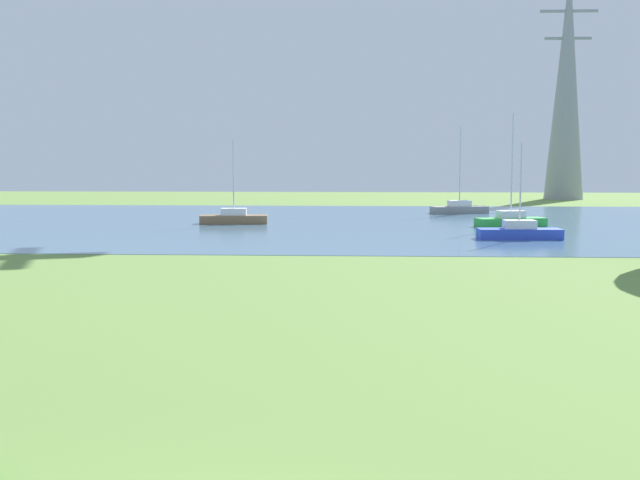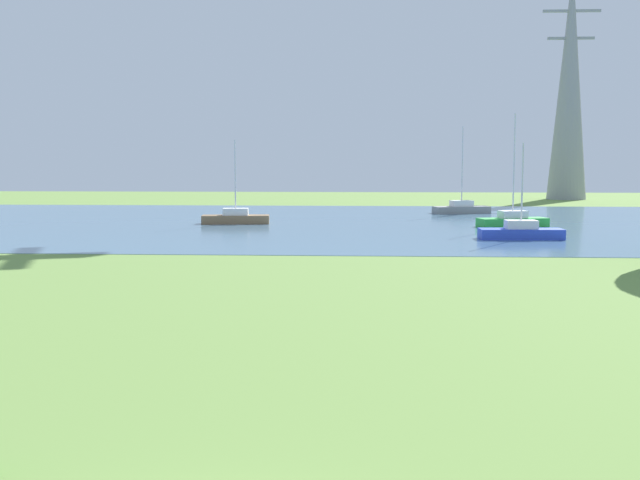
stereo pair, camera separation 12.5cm
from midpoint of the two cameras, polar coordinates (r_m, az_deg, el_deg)
name	(u,v)px [view 2 (the right image)]	position (r m, az deg, el deg)	size (l,w,h in m)	color
ground_plane	(313,282)	(30.45, -0.37, -3.00)	(160.00, 160.00, 0.00)	olive
water_surface	(338,222)	(58.24, 1.37, 1.28)	(140.00, 40.00, 0.02)	slate
sailboat_gray	(461,208)	(68.54, 10.18, 2.27)	(5.03, 2.81, 7.35)	gray
sailboat_brown	(236,218)	(57.34, -6.02, 1.62)	(4.93, 1.97, 5.99)	brown
sailboat_blue	(521,232)	(47.60, 14.32, 0.58)	(4.86, 1.72, 5.57)	blue
sailboat_green	(513,220)	(55.97, 13.73, 1.40)	(5.03, 2.78, 7.72)	green
electricity_pylon	(570,82)	(95.64, 17.53, 10.74)	(6.40, 4.40, 26.39)	gray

